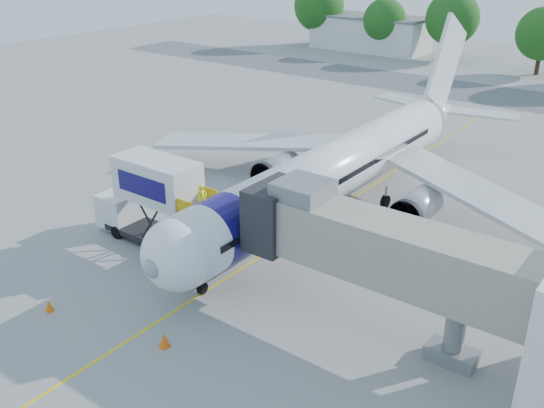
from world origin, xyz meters
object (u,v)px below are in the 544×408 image
Objects in this scene: aircraft at (340,167)px; jet_bridge at (366,245)px; catering_hiloader at (151,201)px; ground_tug at (57,344)px.

aircraft is 13.77m from jet_bridge.
jet_bridge is (7.99, -11.12, 1.39)m from aircraft.
jet_bridge is 14.35m from catering_hiloader.
ground_tug is (4.86, -10.26, -1.97)m from catering_hiloader.
catering_hiloader is at bearing -119.40° from aircraft.
jet_bridge is 3.29× the size of ground_tug.
aircraft reaches higher than jet_bridge.
catering_hiloader is at bearing 92.36° from ground_tug.
aircraft reaches higher than ground_tug.
aircraft reaches higher than catering_hiloader.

